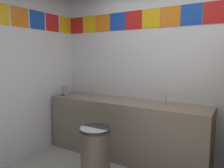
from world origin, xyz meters
name	(u,v)px	position (x,y,z in m)	size (l,w,h in m)	color
wall_back	(179,72)	(0.00, 1.53, 1.28)	(3.87, 0.09, 2.54)	silver
vanity_counter	(124,128)	(-0.69, 1.21, 0.43)	(2.39, 0.56, 0.85)	gray
faucet_left	(95,93)	(-1.29, 1.30, 0.90)	(0.04, 0.10, 0.14)	silver
faucet_right	(167,100)	(-0.09, 1.30, 0.90)	(0.04, 0.10, 0.14)	silver
soap_dispenser	(64,91)	(-1.72, 1.05, 0.93)	(0.09, 0.09, 0.16)	gray
trash_bin	(95,154)	(-0.68, 0.46, 0.33)	(0.36, 0.36, 0.66)	brown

